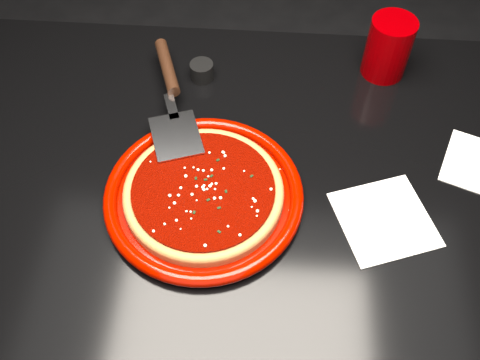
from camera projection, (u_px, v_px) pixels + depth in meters
name	position (u px, v px, depth m)	size (l,w,h in m)	color
floor	(239.00, 327.00, 1.57)	(4.00, 4.00, 0.01)	black
table	(238.00, 269.00, 1.26)	(1.20, 0.80, 0.75)	black
plate	(204.00, 195.00, 0.91)	(0.34, 0.34, 0.03)	#7D0700
pizza_crust	(204.00, 193.00, 0.91)	(0.27, 0.27, 0.01)	#935E31
pizza_crust_rim	(203.00, 191.00, 0.90)	(0.27, 0.27, 0.02)	#935E31
pizza_sauce	(203.00, 189.00, 0.90)	(0.24, 0.24, 0.01)	#6E0700
parmesan_dusting	(203.00, 187.00, 0.89)	(0.23, 0.23, 0.01)	#F2E7C2
basil_flecks	(203.00, 187.00, 0.90)	(0.22, 0.22, 0.00)	black
pizza_server	(172.00, 97.00, 1.01)	(0.10, 0.36, 0.03)	silver
cup	(388.00, 48.00, 1.06)	(0.09, 0.09, 0.12)	#8E0001
napkin_a	(384.00, 219.00, 0.90)	(0.15, 0.15, 0.00)	silver
napkin_b	(479.00, 165.00, 0.96)	(0.12, 0.13, 0.00)	silver
ramekin	(202.00, 71.00, 1.08)	(0.05, 0.05, 0.04)	black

